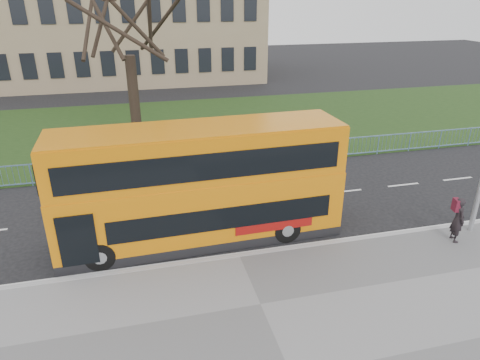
# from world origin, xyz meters

# --- Properties ---
(ground) EXTENTS (120.00, 120.00, 0.00)m
(ground) POSITION_xyz_m (0.00, 0.00, 0.00)
(ground) COLOR black
(ground) RESTS_ON ground
(kerb) EXTENTS (80.00, 0.20, 0.14)m
(kerb) POSITION_xyz_m (0.00, -1.55, 0.07)
(kerb) COLOR #9D9C9F
(kerb) RESTS_ON ground
(grass_verge) EXTENTS (80.00, 15.40, 0.08)m
(grass_verge) POSITION_xyz_m (0.00, 14.30, 0.04)
(grass_verge) COLOR #1B3513
(grass_verge) RESTS_ON ground
(guard_railing) EXTENTS (40.00, 0.12, 1.10)m
(guard_railing) POSITION_xyz_m (0.00, 6.60, 0.55)
(guard_railing) COLOR #6891BA
(guard_railing) RESTS_ON ground
(bare_tree) EXTENTS (8.82, 8.82, 12.61)m
(bare_tree) POSITION_xyz_m (-3.00, 10.00, 6.38)
(bare_tree) COLOR black
(bare_tree) RESTS_ON grass_verge
(civic_building) EXTENTS (30.00, 15.00, 14.00)m
(civic_building) POSITION_xyz_m (-5.00, 35.00, 7.00)
(civic_building) COLOR #877355
(civic_building) RESTS_ON ground
(yellow_bus) EXTENTS (10.05, 2.63, 4.19)m
(yellow_bus) POSITION_xyz_m (-1.00, 0.08, 2.25)
(yellow_bus) COLOR orange
(yellow_bus) RESTS_ON ground
(pedestrian) EXTENTS (0.52, 0.68, 1.69)m
(pedestrian) POSITION_xyz_m (7.77, -2.46, 0.96)
(pedestrian) COLOR black
(pedestrian) RESTS_ON pavement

